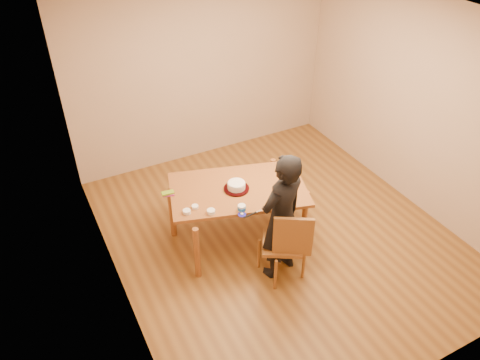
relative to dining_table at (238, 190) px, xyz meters
name	(u,v)px	position (x,y,z in m)	size (l,w,h in m)	color
room_shell	(269,130)	(0.47, 0.13, 0.62)	(4.00, 4.50, 2.70)	brown
dining_table	(238,190)	(0.00, 0.00, 0.00)	(1.59, 0.94, 0.04)	brown
dining_chair	(282,243)	(0.15, -0.78, -0.28)	(0.43, 0.43, 0.04)	brown
cake_plate	(236,189)	(-0.03, -0.01, 0.03)	(0.30, 0.30, 0.02)	red
cake	(236,186)	(-0.03, -0.01, 0.08)	(0.21, 0.21, 0.07)	white
frosting_dome	(236,182)	(-0.03, -0.01, 0.12)	(0.21, 0.21, 0.03)	white
frosting_tub	(242,208)	(-0.16, -0.39, 0.06)	(0.09, 0.09, 0.08)	white
frosting_lid	(242,214)	(-0.18, -0.45, 0.02)	(0.09, 0.09, 0.01)	#211CB6
frosting_dollop	(242,214)	(-0.18, -0.45, 0.04)	(0.04, 0.04, 0.02)	white
ramekin_green	(211,211)	(-0.47, -0.27, 0.04)	(0.09, 0.09, 0.04)	white
ramekin_yellow	(187,212)	(-0.71, -0.15, 0.04)	(0.09, 0.09, 0.04)	white
ramekin_multi	(195,207)	(-0.59, -0.11, 0.04)	(0.07, 0.07, 0.04)	white
candy_box_pink	(168,194)	(-0.77, 0.25, 0.03)	(0.13, 0.07, 0.02)	#E3358D
candy_box_green	(168,193)	(-0.78, 0.25, 0.05)	(0.14, 0.07, 0.02)	#1B951C
spatula	(250,215)	(-0.11, -0.50, 0.02)	(0.17, 0.02, 0.01)	black
person	(282,218)	(0.15, -0.73, 0.06)	(0.57, 0.38, 1.57)	black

